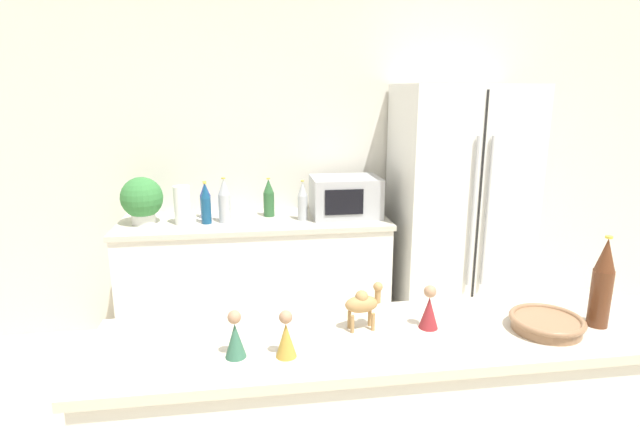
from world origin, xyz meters
TOP-DOWN VIEW (x-y plane):
  - wall_back at (0.00, 2.73)m, footprint 8.00×0.06m
  - back_counter at (-0.47, 2.40)m, footprint 1.86×0.63m
  - refrigerator at (1.00, 2.35)m, footprint 0.90×0.70m
  - potted_plant at (-1.21, 2.39)m, footprint 0.28×0.28m
  - paper_towel_roll at (-0.95, 2.34)m, footprint 0.11×0.11m
  - microwave at (0.18, 2.42)m, footprint 0.48×0.37m
  - back_bottle_0 at (-0.14, 2.34)m, footprint 0.07×0.07m
  - back_bottle_1 at (-0.67, 2.36)m, footprint 0.08×0.08m
  - back_bottle_2 at (-0.81, 2.50)m, footprint 0.07×0.07m
  - back_bottle_3 at (-0.36, 2.48)m, footprint 0.08×0.08m
  - back_bottle_4 at (-0.79, 2.34)m, footprint 0.07×0.07m
  - wine_bottle at (0.73, 0.49)m, footprint 0.07×0.07m
  - fruit_bowl at (0.52, 0.48)m, footprint 0.25×0.25m
  - camel_figurine at (-0.12, 0.58)m, footprint 0.14×0.07m
  - wise_man_figurine_blue at (-0.56, 0.45)m, footprint 0.07×0.07m
  - wise_man_figurine_crimson at (-0.40, 0.43)m, footprint 0.07×0.07m
  - wise_man_figurine_purple at (0.12, 0.55)m, footprint 0.07×0.07m

SIDE VIEW (x-z plane):
  - back_counter at x=-0.47m, z-range 0.00..0.91m
  - refrigerator at x=1.00m, z-range 0.00..1.83m
  - fruit_bowl at x=0.52m, z-range 0.96..1.02m
  - wise_man_figurine_crimson at x=-0.40m, z-range 0.95..1.11m
  - wise_man_figurine_blue at x=-0.56m, z-range 0.95..1.11m
  - wise_man_figurine_purple at x=0.12m, z-range 0.95..1.11m
  - back_bottle_2 at x=-0.81m, z-range 0.90..1.16m
  - paper_towel_roll at x=-0.95m, z-range 0.91..1.17m
  - back_bottle_3 at x=-0.36m, z-range 0.90..1.18m
  - back_bottle_0 at x=-0.14m, z-range 0.90..1.18m
  - back_bottle_4 at x=-0.79m, z-range 0.90..1.18m
  - microwave at x=0.18m, z-range 0.91..1.19m
  - back_bottle_1 at x=-0.67m, z-range 0.90..1.21m
  - camel_figurine at x=-0.12m, z-range 0.98..1.15m
  - potted_plant at x=-1.21m, z-range 0.92..1.24m
  - wine_bottle at x=0.73m, z-range 0.95..1.29m
  - wall_back at x=0.00m, z-range 0.00..2.55m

